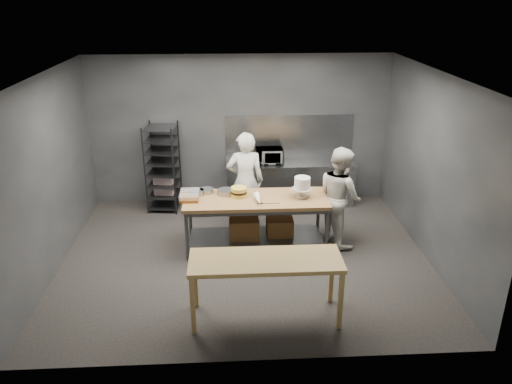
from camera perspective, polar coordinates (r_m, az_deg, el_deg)
ground at (r=8.39m, az=-1.22°, el=-7.43°), size 6.00×6.00×0.00m
back_wall at (r=10.14m, az=-1.82°, el=7.08°), size 6.00×0.04×3.00m
work_table at (r=8.44m, az=0.13°, el=-2.86°), size 2.40×0.90×0.92m
near_counter at (r=6.58m, az=1.11°, el=-8.29°), size 2.00×0.70×0.90m
back_counter at (r=10.24m, az=3.90°, el=1.01°), size 2.60×0.60×0.90m
splashback_panel at (r=10.24m, az=3.83°, el=6.31°), size 2.60×0.02×0.90m
speed_rack at (r=10.03m, az=-10.59°, el=2.68°), size 0.67×0.71×1.75m
chef_behind at (r=9.03m, az=-1.23°, el=1.24°), size 0.68×0.45×1.83m
chef_right at (r=8.64m, az=9.54°, el=-0.46°), size 0.91×1.02×1.73m
microwave at (r=10.00m, az=1.51°, el=4.16°), size 0.54×0.37×0.30m
frosted_cake_stand at (r=8.28m, az=5.30°, el=0.85°), size 0.34×0.34×0.35m
layer_cake at (r=8.34m, az=-1.96°, el=0.02°), size 0.27×0.27×0.16m
cake_pans at (r=8.49m, az=-5.21°, el=0.04°), size 0.78×0.33×0.07m
piping_bag at (r=8.09m, az=0.25°, el=-0.85°), size 0.15×0.39×0.12m
offset_spatula at (r=8.08m, az=1.09°, el=-1.31°), size 0.36×0.02×0.02m
pastry_clamshells at (r=8.33m, az=-7.61°, el=-0.38°), size 0.31×0.44×0.11m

